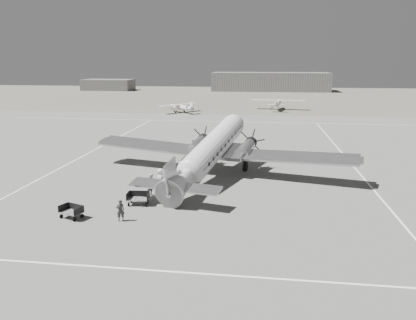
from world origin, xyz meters
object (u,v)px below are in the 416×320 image
object	(u,v)px
hangar_main	(270,82)
ramp_agent	(152,185)
baggage_cart_near	(138,199)
ground_crew	(120,210)
passenger	(161,180)
light_plane_left	(180,108)
light_plane_right	(278,104)
dc3_airliner	(211,151)
baggage_cart_far	(71,212)
shed_secondary	(108,85)

from	to	relation	value
hangar_main	ramp_agent	xyz separation A→B (m)	(-11.32, -122.25, -2.36)
baggage_cart_near	ramp_agent	world-z (taller)	ramp_agent
ground_crew	passenger	size ratio (longest dim) A/B	0.80
light_plane_left	ramp_agent	distance (m)	54.63
baggage_cart_near	ground_crew	bearing A→B (deg)	-97.69
light_plane_right	baggage_cart_near	size ratio (longest dim) A/B	6.97
dc3_airliner	hangar_main	bearing A→B (deg)	99.60
ground_crew	ramp_agent	xyz separation A→B (m)	(0.73, 5.41, 0.18)
dc3_airliner	light_plane_left	distance (m)	49.70
hangar_main	ground_crew	size ratio (longest dim) A/B	27.43
light_plane_right	baggage_cart_far	world-z (taller)	light_plane_right
shed_secondary	dc3_airliner	world-z (taller)	dc3_airliner
light_plane_left	ramp_agent	size ratio (longest dim) A/B	5.08
shed_secondary	baggage_cart_near	distance (m)	128.73
light_plane_right	ground_crew	world-z (taller)	light_plane_right
light_plane_right	passenger	bearing A→B (deg)	-94.54
hangar_main	passenger	world-z (taller)	hangar_main
shed_secondary	baggage_cart_far	distance (m)	130.42
baggage_cart_far	passenger	size ratio (longest dim) A/B	0.85
hangar_main	baggage_cart_far	xyz separation A→B (m)	(-15.63, -127.64, -2.84)
dc3_airliner	passenger	distance (m)	5.96
dc3_airliner	light_plane_left	size ratio (longest dim) A/B	2.77
baggage_cart_far	dc3_airliner	bearing A→B (deg)	74.17
ramp_agent	baggage_cart_far	bearing A→B (deg)	171.11
shed_secondary	ramp_agent	distance (m)	126.96
shed_secondary	baggage_cart_far	xyz separation A→B (m)	(44.37, -122.64, -1.54)
light_plane_left	passenger	bearing A→B (deg)	-130.07
dc3_airliner	baggage_cart_near	xyz separation A→B (m)	(-4.58, -8.02, -2.05)
dc3_airliner	baggage_cart_near	distance (m)	9.46
ramp_agent	light_plane_right	bearing A→B (deg)	18.74
baggage_cart_far	ramp_agent	distance (m)	6.91
hangar_main	shed_secondary	size ratio (longest dim) A/B	2.33
light_plane_right	baggage_cart_near	distance (m)	65.38
dc3_airliner	light_plane_right	world-z (taller)	dc3_airliner
passenger	light_plane_left	bearing A→B (deg)	-4.23
shed_secondary	ground_crew	xyz separation A→B (m)	(47.95, -122.66, -1.23)
dc3_airliner	baggage_cart_near	world-z (taller)	dc3_airliner
light_plane_right	dc3_airliner	bearing A→B (deg)	-91.69
baggage_cart_near	shed_secondary	bearing A→B (deg)	108.37
hangar_main	dc3_airliner	xyz separation A→B (m)	(-7.24, -116.35, -0.77)
hangar_main	baggage_cart_far	size ratio (longest dim) A/B	25.83
passenger	hangar_main	bearing A→B (deg)	-18.97
ramp_agent	dc3_airliner	bearing A→B (deg)	-4.88
shed_secondary	light_plane_right	distance (m)	82.13
light_plane_left	ground_crew	size ratio (longest dim) A/B	6.26
shed_secondary	baggage_cart_near	xyz separation A→B (m)	(48.18, -119.37, -1.51)
ramp_agent	passenger	distance (m)	1.57
shed_secondary	baggage_cart_far	world-z (taller)	shed_secondary
ground_crew	light_plane_right	bearing A→B (deg)	-129.30
ramp_agent	ground_crew	bearing A→B (deg)	-157.89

